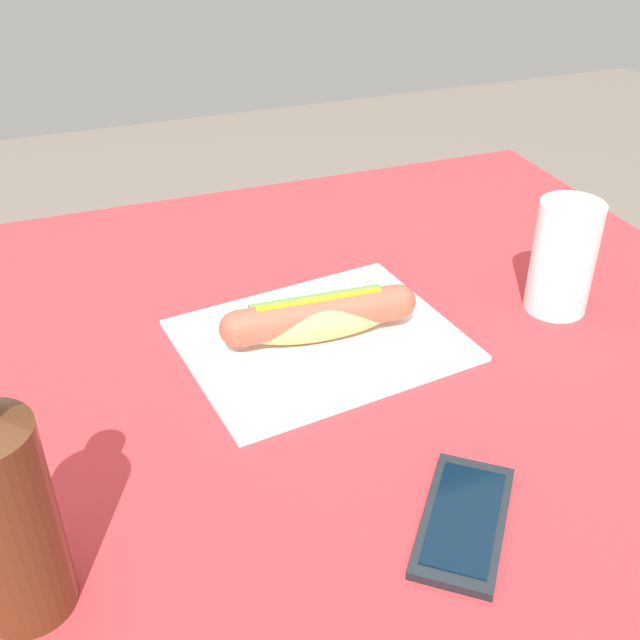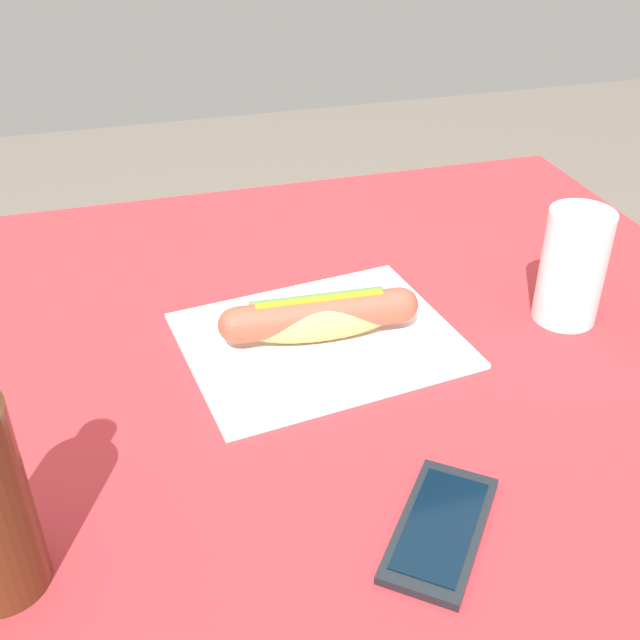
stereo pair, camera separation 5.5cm
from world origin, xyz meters
The scene contains 5 objects.
dining_table centered at (0.00, 0.00, 0.60)m, with size 1.07×0.94×0.73m.
paper_wrapper centered at (0.01, 0.03, 0.73)m, with size 0.30×0.24×0.01m, color white.
hot_dog centered at (0.01, 0.03, 0.76)m, with size 0.22×0.06×0.05m.
cell_phone centered at (0.03, -0.26, 0.73)m, with size 0.14×0.15×0.01m.
drinking_cup centered at (0.30, 0.00, 0.79)m, with size 0.07×0.07×0.14m, color white.
Camera 2 is at (-0.18, -0.66, 1.22)m, focal length 43.44 mm.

